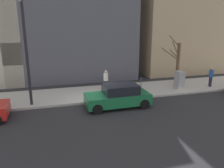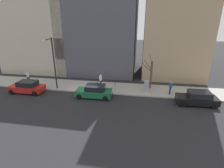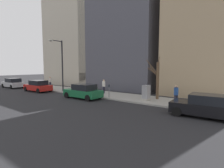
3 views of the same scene
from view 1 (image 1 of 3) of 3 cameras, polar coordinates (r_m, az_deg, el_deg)
ground_plane at (r=15.25m, az=-4.15°, el=-5.01°), size 120.00×120.00×0.00m
sidewalk at (r=17.08m, az=-5.54°, el=-2.55°), size 4.00×36.00×0.15m
parked_car_green at (r=14.34m, az=1.65°, el=-3.19°), size 1.98×4.23×1.52m
parking_meter at (r=16.39m, az=7.59°, el=-0.08°), size 0.14×0.10×1.35m
utility_box at (r=18.93m, az=17.21°, el=1.02°), size 0.83×0.61×1.43m
streetlamp at (r=14.44m, az=-21.70°, el=9.21°), size 1.97×0.32×6.50m
bare_tree at (r=20.04m, az=16.68°, el=5.52°), size 1.73×1.40×4.22m
trash_bin at (r=16.14m, az=-0.84°, el=-1.58°), size 0.56×0.56×0.90m
pedestrian_near_meter at (r=20.36m, az=24.44°, el=1.98°), size 0.39×0.36×1.66m
pedestrian_midblock at (r=17.33m, az=-1.63°, el=1.25°), size 0.37×0.36×1.66m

